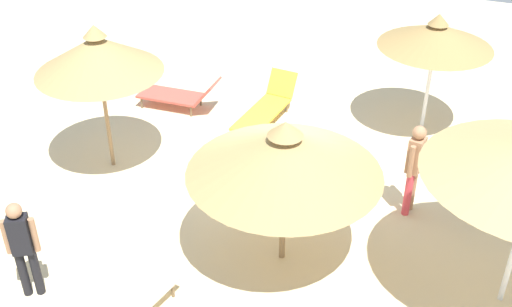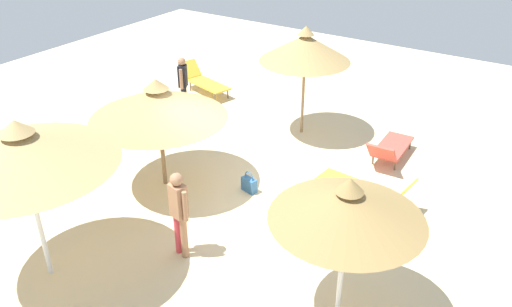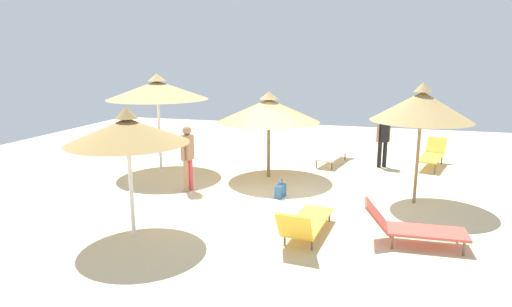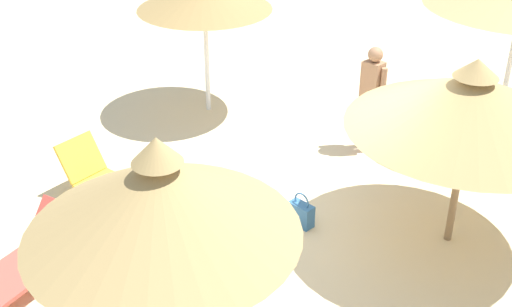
# 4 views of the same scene
# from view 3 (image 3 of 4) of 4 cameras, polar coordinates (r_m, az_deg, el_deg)

# --- Properties ---
(ground) EXTENTS (24.00, 24.00, 0.10)m
(ground) POSITION_cam_3_polar(r_m,az_deg,el_deg) (10.96, 2.59, -5.84)
(ground) COLOR beige
(parasol_umbrella_edge) EXTENTS (2.27, 2.27, 2.53)m
(parasol_umbrella_edge) POSITION_cam_3_polar(r_m,az_deg,el_deg) (8.31, -16.58, 2.90)
(parasol_umbrella_edge) COLOR white
(parasol_umbrella_edge) RESTS_ON ground
(parasol_umbrella_back) EXTENTS (2.90, 2.90, 2.48)m
(parasol_umbrella_back) POSITION_cam_3_polar(r_m,az_deg,el_deg) (12.27, 1.70, 5.72)
(parasol_umbrella_back) COLOR olive
(parasol_umbrella_back) RESTS_ON ground
(parasol_umbrella_far_right) EXTENTS (2.28, 2.28, 2.86)m
(parasol_umbrella_far_right) POSITION_cam_3_polar(r_m,az_deg,el_deg) (10.60, 20.98, 5.82)
(parasol_umbrella_far_right) COLOR olive
(parasol_umbrella_far_right) RESTS_ON ground
(parasol_umbrella_near_left) EXTENTS (2.98, 2.98, 2.95)m
(parasol_umbrella_near_left) POSITION_cam_3_polar(r_m,az_deg,el_deg) (13.16, -12.86, 8.16)
(parasol_umbrella_near_left) COLOR white
(parasol_umbrella_near_left) RESTS_ON ground
(lounge_chair_far_left) EXTENTS (1.02, 2.28, 0.73)m
(lounge_chair_far_left) POSITION_cam_3_polar(r_m,az_deg,el_deg) (14.55, 10.27, 0.17)
(lounge_chair_far_left) COLOR silver
(lounge_chair_far_left) RESTS_ON ground
(lounge_chair_center) EXTENTS (0.82, 2.12, 0.79)m
(lounge_chair_center) POSITION_cam_3_polar(r_m,az_deg,el_deg) (8.44, 6.53, -9.00)
(lounge_chair_center) COLOR gold
(lounge_chair_center) RESTS_ON ground
(lounge_chair_front) EXTENTS (1.86, 0.72, 0.78)m
(lounge_chair_front) POSITION_cam_3_polar(r_m,az_deg,el_deg) (8.58, 19.77, -9.06)
(lounge_chair_front) COLOR #CC4C3F
(lounge_chair_front) RESTS_ON ground
(lounge_chair_near_right) EXTENTS (1.07, 1.98, 0.82)m
(lounge_chair_near_right) POSITION_cam_3_polar(r_m,az_deg,el_deg) (14.81, 22.17, -0.12)
(lounge_chair_near_right) COLOR gold
(lounge_chair_near_right) RESTS_ON ground
(person_standing_edge) EXTENTS (0.43, 0.33, 1.65)m
(person_standing_edge) POSITION_cam_3_polar(r_m,az_deg,el_deg) (14.11, 16.40, 2.00)
(person_standing_edge) COLOR black
(person_standing_edge) RESTS_ON ground
(person_standing_back) EXTENTS (0.27, 0.46, 1.71)m
(person_standing_back) POSITION_cam_3_polar(r_m,az_deg,el_deg) (11.21, -8.99, -0.07)
(person_standing_back) COLOR #D83F4C
(person_standing_back) RESTS_ON ground
(handbag) EXTENTS (0.24, 0.37, 0.49)m
(handbag) POSITION_cam_3_polar(r_m,az_deg,el_deg) (10.80, 3.23, -4.87)
(handbag) COLOR #336699
(handbag) RESTS_ON ground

